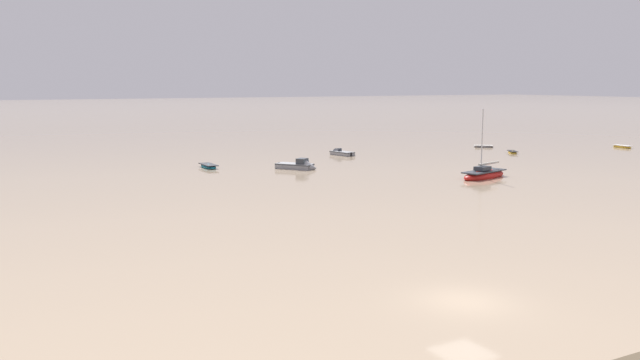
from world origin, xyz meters
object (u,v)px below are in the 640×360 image
rowboat_moored_1 (483,147)px  rowboat_moored_3 (208,166)px  rowboat_moored_2 (512,152)px  rowboat_moored_0 (622,147)px  motorboat_moored_1 (300,167)px  motorboat_moored_2 (339,153)px  sailboat_moored_2 (484,175)px

rowboat_moored_1 → rowboat_moored_3: 45.64m
rowboat_moored_2 → rowboat_moored_3: bearing=-65.7°
rowboat_moored_0 → rowboat_moored_2: 20.81m
motorboat_moored_1 → motorboat_moored_2: motorboat_moored_1 is taller
rowboat_moored_3 → motorboat_moored_2: bearing=103.6°
motorboat_moored_1 → rowboat_moored_3: motorboat_moored_1 is taller
sailboat_moored_2 → rowboat_moored_1: bearing=-147.5°
rowboat_moored_2 → sailboat_moored_2: (-20.64, -16.66, 0.20)m
rowboat_moored_1 → rowboat_moored_3: (-45.52, -3.24, 0.04)m
rowboat_moored_1 → sailboat_moored_2: bearing=83.9°
rowboat_moored_3 → motorboat_moored_2: (20.59, 4.77, 0.03)m
rowboat_moored_1 → rowboat_moored_2: 8.65m
rowboat_moored_3 → rowboat_moored_0: bearing=84.0°
sailboat_moored_2 → motorboat_moored_2: bearing=-100.6°
motorboat_moored_1 → rowboat_moored_0: bearing=52.4°
rowboat_moored_0 → sailboat_moored_2: 43.78m
rowboat_moored_2 → sailboat_moored_2: bearing=-20.1°
rowboat_moored_2 → rowboat_moored_1: bearing=-164.0°
rowboat_moored_2 → sailboat_moored_2: size_ratio=0.40×
rowboat_moored_1 → motorboat_moored_1: motorboat_moored_1 is taller
rowboat_moored_2 → sailboat_moored_2: sailboat_moored_2 is taller
rowboat_moored_3 → rowboat_moored_2: bearing=83.8°
rowboat_moored_1 → motorboat_moored_2: size_ratio=0.68×
rowboat_moored_0 → rowboat_moored_3: rowboat_moored_3 is taller
rowboat_moored_1 → motorboat_moored_1: bearing=50.9°
rowboat_moored_0 → rowboat_moored_1: (-18.45, 10.57, -0.01)m
motorboat_moored_1 → sailboat_moored_2: (13.72, -15.54, 0.04)m
sailboat_moored_2 → rowboat_moored_3: bearing=-58.9°
rowboat_moored_2 → motorboat_moored_1: (-34.36, -1.12, 0.16)m
rowboat_moored_0 → rowboat_moored_3: size_ratio=0.88×
rowboat_moored_0 → rowboat_moored_1: bearing=66.2°
rowboat_moored_3 → sailboat_moored_2: 31.42m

